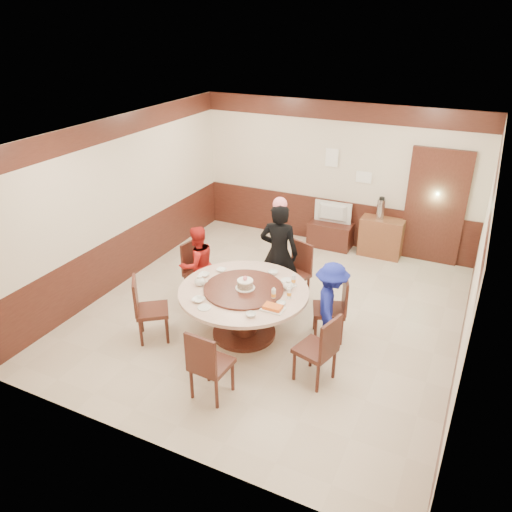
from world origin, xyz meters
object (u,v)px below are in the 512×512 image
at_px(banquet_table, 244,303).
at_px(birthday_cake, 245,284).
at_px(person_red, 197,264).
at_px(tv_stand, 330,235).
at_px(person_standing, 279,253).
at_px(thermos, 381,209).
at_px(television, 332,213).
at_px(shrimp_platter, 273,308).
at_px(person_blue, 331,305).
at_px(side_cabinet, 381,237).

bearing_deg(banquet_table, birthday_cake, 9.17).
xyz_separation_m(person_red, birthday_cake, (1.14, -0.56, 0.20)).
distance_m(banquet_table, tv_stand, 3.49).
height_order(person_standing, thermos, person_standing).
relative_size(birthday_cake, television, 0.37).
xyz_separation_m(birthday_cake, thermos, (1.07, 3.50, 0.09)).
height_order(person_red, television, person_red).
distance_m(shrimp_platter, thermos, 3.85).
bearing_deg(shrimp_platter, thermos, 82.27).
xyz_separation_m(person_blue, birthday_cake, (-1.15, -0.34, 0.22)).
xyz_separation_m(tv_stand, thermos, (0.93, 0.03, 0.69)).
height_order(banquet_table, person_standing, person_standing).
distance_m(person_blue, thermos, 3.18).
distance_m(person_blue, tv_stand, 3.31).
xyz_separation_m(birthday_cake, side_cabinet, (1.14, 3.50, -0.47)).
xyz_separation_m(banquet_table, side_cabinet, (1.17, 3.51, -0.16)).
height_order(banquet_table, tv_stand, banquet_table).
bearing_deg(birthday_cake, person_blue, 16.49).
distance_m(person_blue, television, 3.29).
distance_m(banquet_table, thermos, 3.70).
relative_size(banquet_table, person_red, 1.43).
relative_size(person_blue, television, 1.70).
height_order(person_standing, side_cabinet, person_standing).
bearing_deg(birthday_cake, person_red, 153.62).
xyz_separation_m(person_red, television, (1.28, 2.91, 0.07)).
xyz_separation_m(tv_stand, side_cabinet, (1.00, 0.03, 0.12)).
relative_size(banquet_table, shrimp_platter, 6.12).
xyz_separation_m(banquet_table, shrimp_platter, (0.58, -0.30, 0.24)).
xyz_separation_m(television, thermos, (0.93, 0.03, 0.23)).
relative_size(person_blue, side_cabinet, 1.56).
xyz_separation_m(shrimp_platter, television, (-0.41, 3.78, -0.07)).
height_order(person_blue, television, person_blue).
relative_size(person_standing, television, 2.28).
bearing_deg(person_red, television, -175.22).
height_order(banquet_table, person_red, person_red).
xyz_separation_m(person_red, thermos, (2.21, 2.94, 0.30)).
relative_size(person_red, thermos, 3.37).
relative_size(birthday_cake, thermos, 0.73).
relative_size(banquet_table, person_blue, 1.47).
relative_size(person_blue, tv_stand, 1.47).
height_order(birthday_cake, shrimp_platter, birthday_cake).
bearing_deg(tv_stand, person_red, -113.82).
bearing_deg(person_blue, person_standing, 33.92).
xyz_separation_m(banquet_table, television, (0.17, 3.48, 0.18)).
distance_m(birthday_cake, side_cabinet, 3.72).
distance_m(person_blue, birthday_cake, 1.22).
bearing_deg(thermos, person_red, -126.94).
relative_size(person_red, person_blue, 1.02).
height_order(person_blue, thermos, person_blue).
bearing_deg(person_blue, side_cabinet, -21.16).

